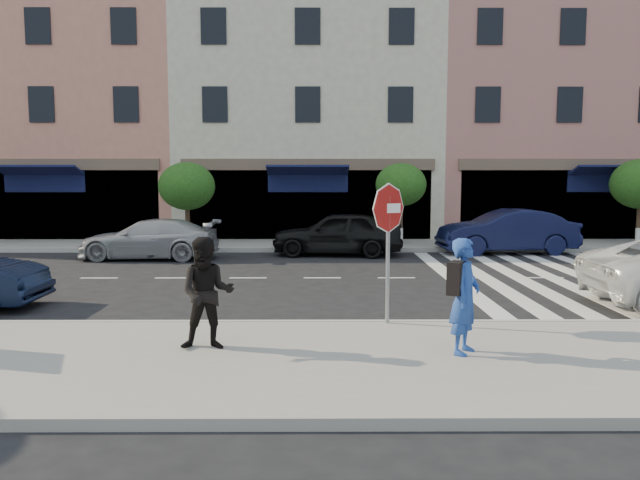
{
  "coord_description": "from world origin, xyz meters",
  "views": [
    {
      "loc": [
        -0.15,
        -12.55,
        2.82
      ],
      "look_at": [
        -0.08,
        0.59,
        1.4
      ],
      "focal_mm": 35.0,
      "sensor_mm": 36.0,
      "label": 1
    }
  ],
  "objects_px": {
    "walker": "(207,293)",
    "photographer": "(465,296)",
    "car_far_mid": "(337,233)",
    "stop_sign": "(388,222)",
    "car_far_left": "(149,239)",
    "car_far_right": "(507,231)"
  },
  "relations": [
    {
      "from": "walker",
      "to": "photographer",
      "type": "bearing_deg",
      "value": -8.08
    },
    {
      "from": "walker",
      "to": "car_far_mid",
      "type": "distance_m",
      "value": 12.18
    },
    {
      "from": "photographer",
      "to": "stop_sign",
      "type": "bearing_deg",
      "value": 56.89
    },
    {
      "from": "car_far_left",
      "to": "photographer",
      "type": "bearing_deg",
      "value": 35.9
    },
    {
      "from": "stop_sign",
      "to": "car_far_mid",
      "type": "bearing_deg",
      "value": 69.21
    },
    {
      "from": "walker",
      "to": "car_far_left",
      "type": "bearing_deg",
      "value": 104.91
    },
    {
      "from": "stop_sign",
      "to": "car_far_mid",
      "type": "height_order",
      "value": "stop_sign"
    },
    {
      "from": "walker",
      "to": "car_far_left",
      "type": "distance_m",
      "value": 11.71
    },
    {
      "from": "car_far_left",
      "to": "car_far_right",
      "type": "xyz_separation_m",
      "value": [
        12.16,
        1.32,
        0.12
      ]
    },
    {
      "from": "stop_sign",
      "to": "car_far_left",
      "type": "relative_size",
      "value": 0.55
    },
    {
      "from": "car_far_right",
      "to": "car_far_left",
      "type": "bearing_deg",
      "value": -87.94
    },
    {
      "from": "car_far_mid",
      "to": "walker",
      "type": "bearing_deg",
      "value": -5.39
    },
    {
      "from": "stop_sign",
      "to": "car_far_left",
      "type": "distance_m",
      "value": 11.69
    },
    {
      "from": "photographer",
      "to": "car_far_right",
      "type": "height_order",
      "value": "photographer"
    },
    {
      "from": "car_far_mid",
      "to": "car_far_right",
      "type": "bearing_deg",
      "value": 99.93
    },
    {
      "from": "car_far_left",
      "to": "car_far_mid",
      "type": "relative_size",
      "value": 1.02
    },
    {
      "from": "stop_sign",
      "to": "car_far_left",
      "type": "bearing_deg",
      "value": 101.77
    },
    {
      "from": "car_far_mid",
      "to": "car_far_right",
      "type": "distance_m",
      "value": 5.95
    },
    {
      "from": "car_far_mid",
      "to": "car_far_left",
      "type": "bearing_deg",
      "value": -76.0
    },
    {
      "from": "photographer",
      "to": "car_far_right",
      "type": "xyz_separation_m",
      "value": [
        4.46,
        12.62,
        -0.23
      ]
    },
    {
      "from": "walker",
      "to": "car_far_right",
      "type": "xyz_separation_m",
      "value": [
        8.31,
        12.37,
        -0.23
      ]
    },
    {
      "from": "photographer",
      "to": "walker",
      "type": "height_order",
      "value": "photographer"
    }
  ]
}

